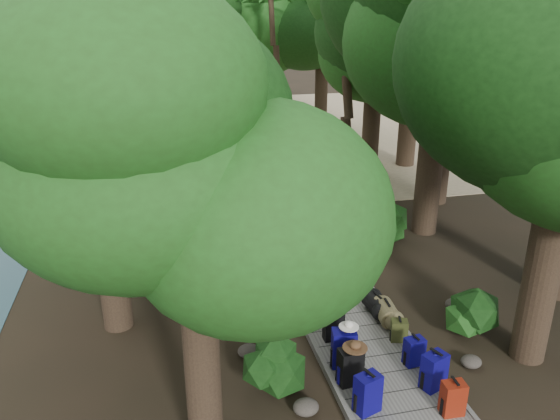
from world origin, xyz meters
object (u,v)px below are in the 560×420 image
object	(u,v)px
backpack_left_c	(344,346)
suitcase_on_boardwalk	(334,326)
duffel_right_black	(377,304)
sun_lounger	(342,155)
duffel_right_khaki	(387,312)
backpack_right_c	(414,350)
backpack_left_b	(350,365)
lone_suitcase_on_sand	(268,172)
kayak	(181,167)
backpack_left_a	(368,391)
backpack_right_b	(434,369)
backpack_right_a	(453,397)
backpack_right_d	(399,329)

from	to	relation	value
backpack_left_c	suitcase_on_boardwalk	xyz separation A→B (m)	(0.08, 0.82, -0.10)
duffel_right_black	sun_lounger	distance (m)	11.98
duffel_right_khaki	duffel_right_black	world-z (taller)	duffel_right_khaki
suitcase_on_boardwalk	backpack_right_c	bearing A→B (deg)	-43.81
backpack_left_b	backpack_left_c	xyz separation A→B (m)	(0.06, 0.49, 0.03)
backpack_left_c	lone_suitcase_on_sand	world-z (taller)	backpack_left_c
suitcase_on_boardwalk	kayak	bearing A→B (deg)	98.53
backpack_left_b	sun_lounger	size ratio (longest dim) A/B	0.43
duffel_right_black	backpack_left_a	bearing A→B (deg)	-123.07
backpack_left_b	backpack_right_b	bearing A→B (deg)	-23.58
backpack_left_b	backpack_left_c	distance (m)	0.49
duffel_right_black	suitcase_on_boardwalk	world-z (taller)	suitcase_on_boardwalk
duffel_right_black	kayak	xyz separation A→B (m)	(-3.37, 11.62, -0.13)
backpack_right_b	backpack_left_b	bearing A→B (deg)	141.61
kayak	backpack_left_a	bearing A→B (deg)	-78.60
backpack_right_a	duffel_right_khaki	bearing A→B (deg)	91.20
backpack_left_b	duffel_right_khaki	xyz separation A→B (m)	(1.39, 1.65, -0.16)
backpack_right_a	backpack_right_b	bearing A→B (deg)	91.85
backpack_left_a	backpack_left_c	world-z (taller)	backpack_left_c
backpack_left_a	backpack_right_a	distance (m)	1.35
backpack_right_c	suitcase_on_boardwalk	size ratio (longest dim) A/B	0.98
backpack_right_c	backpack_right_b	bearing A→B (deg)	-94.73
backpack_right_b	lone_suitcase_on_sand	bearing A→B (deg)	71.08
kayak	sun_lounger	bearing A→B (deg)	2.43
backpack_right_c	sun_lounger	xyz separation A→B (m)	(3.26, 13.31, -0.11)
backpack_right_b	suitcase_on_boardwalk	xyz separation A→B (m)	(-1.21, 1.74, -0.07)
lone_suitcase_on_sand	duffel_right_khaki	bearing A→B (deg)	-71.56
backpack_left_c	kayak	bearing A→B (deg)	109.90
backpack_left_b	duffel_right_black	xyz separation A→B (m)	(1.33, 2.01, -0.17)
backpack_right_c	backpack_right_d	bearing A→B (deg)	78.46
backpack_left_a	sun_lounger	bearing A→B (deg)	53.46
suitcase_on_boardwalk	lone_suitcase_on_sand	distance (m)	10.28
backpack_left_c	duffel_right_black	xyz separation A→B (m)	(1.28, 1.52, -0.20)
lone_suitcase_on_sand	duffel_right_black	bearing A→B (deg)	-71.84
kayak	backpack_left_c	bearing A→B (deg)	-77.77
backpack_left_a	sun_lounger	distance (m)	14.96
backpack_right_a	lone_suitcase_on_sand	world-z (taller)	backpack_right_a
kayak	suitcase_on_boardwalk	bearing A→B (deg)	-76.82
sun_lounger	backpack_left_b	bearing A→B (deg)	-112.14
backpack_left_b	duffel_right_black	world-z (taller)	backpack_left_b
lone_suitcase_on_sand	kayak	size ratio (longest dim) A/B	0.21
backpack_left_a	kayak	bearing A→B (deg)	79.33
lone_suitcase_on_sand	backpack_right_c	bearing A→B (deg)	-72.26
backpack_right_d	lone_suitcase_on_sand	bearing A→B (deg)	108.46
backpack_right_b	backpack_right_c	xyz separation A→B (m)	(-0.03, 0.67, -0.07)
backpack_left_a	duffel_right_black	size ratio (longest dim) A/B	1.17
backpack_right_a	backpack_right_d	size ratio (longest dim) A/B	1.33
backpack_left_c	backpack_right_c	world-z (taller)	backpack_left_c
backpack_right_a	backpack_right_d	xyz separation A→B (m)	(0.03, 2.06, -0.08)
backpack_left_b	kayak	bearing A→B (deg)	92.80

